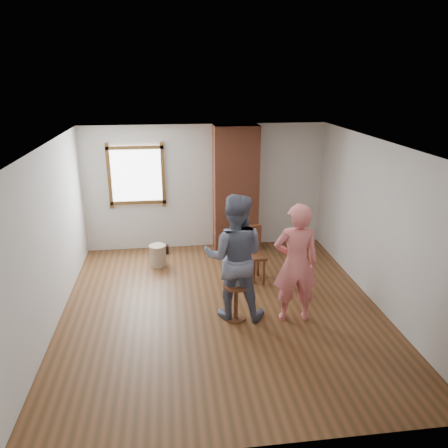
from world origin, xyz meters
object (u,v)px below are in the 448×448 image
at_px(dining_chair_left, 250,251).
at_px(dining_chair_right, 247,250).
at_px(stoneware_crock, 158,255).
at_px(side_table, 236,296).
at_px(man, 235,257).
at_px(person_pink, 296,263).

xyz_separation_m(dining_chair_left, dining_chair_right, (-0.03, 0.11, -0.03)).
distance_m(stoneware_crock, side_table, 2.48).
relative_size(dining_chair_right, man, 0.48).
distance_m(stoneware_crock, man, 2.46).
relative_size(side_table, person_pink, 0.33).
distance_m(dining_chair_left, side_table, 1.42).
relative_size(dining_chair_left, dining_chair_right, 1.06).
distance_m(dining_chair_left, man, 1.34).
bearing_deg(person_pink, side_table, -1.53).
bearing_deg(man, stoneware_crock, -45.91).
xyz_separation_m(man, person_pink, (0.87, -0.23, -0.05)).
height_order(dining_chair_left, man, man).
bearing_deg(person_pink, man, -11.27).
height_order(stoneware_crock, dining_chair_right, dining_chair_right).
bearing_deg(stoneware_crock, man, -59.15).
xyz_separation_m(side_table, person_pink, (0.87, -0.08, 0.52)).
bearing_deg(stoneware_crock, dining_chair_right, -23.55).
bearing_deg(dining_chair_right, man, -88.11).
bearing_deg(stoneware_crock, dining_chair_left, -26.31).
distance_m(dining_chair_left, person_pink, 1.52).
height_order(dining_chair_right, person_pink, person_pink).
bearing_deg(dining_chair_right, person_pink, -53.62).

